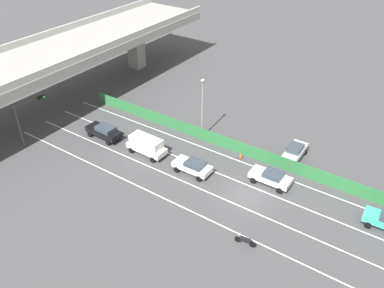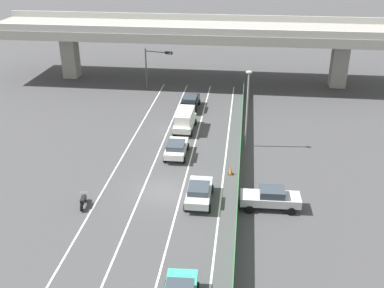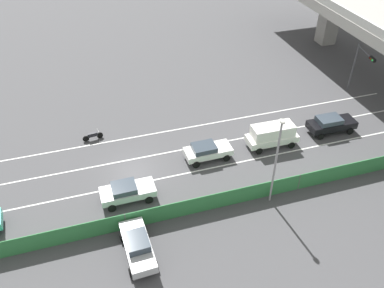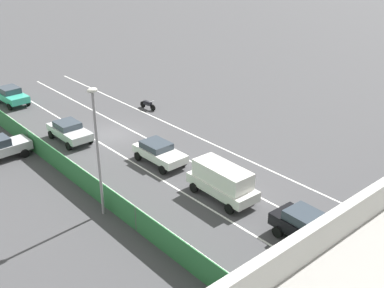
{
  "view_description": "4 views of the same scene",
  "coord_description": "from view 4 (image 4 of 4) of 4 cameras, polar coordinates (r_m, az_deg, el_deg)",
  "views": [
    {
      "loc": [
        -28.21,
        -12.69,
        26.53
      ],
      "look_at": [
        1.81,
        7.8,
        2.36
      ],
      "focal_mm": 37.47,
      "sensor_mm": 36.0,
      "label": 1
    },
    {
      "loc": [
        6.31,
        -31.58,
        19.39
      ],
      "look_at": [
        1.81,
        5.72,
        1.77
      ],
      "focal_mm": 42.35,
      "sensor_mm": 36.0,
      "label": 2
    },
    {
      "loc": [
        26.89,
        -3.17,
        23.37
      ],
      "look_at": [
        -0.34,
        5.36,
        1.48
      ],
      "focal_mm": 38.1,
      "sensor_mm": 36.0,
      "label": 3
    },
    {
      "loc": [
        17.96,
        30.54,
        15.17
      ],
      "look_at": [
        -2.32,
        7.27,
        0.94
      ],
      "focal_mm": 43.42,
      "sensor_mm": 36.0,
      "label": 4
    }
  ],
  "objects": [
    {
      "name": "car_taxi_teal",
      "position": [
        47.73,
        -21.36,
        5.63
      ],
      "size": [
        2.2,
        4.29,
        1.63
      ],
      "color": "teal",
      "rests_on": "ground"
    },
    {
      "name": "lane_line_left_edge",
      "position": [
        37.26,
        1.0,
        0.72
      ],
      "size": [
        0.14,
        46.63,
        0.01
      ],
      "primitive_type": "cube",
      "color": "silver",
      "rests_on": "ground"
    },
    {
      "name": "car_sedan_white",
      "position": [
        33.06,
        -4.08,
        -0.96
      ],
      "size": [
        2.1,
        4.23,
        1.51
      ],
      "color": "white",
      "rests_on": "ground"
    },
    {
      "name": "car_sedan_black",
      "position": [
        25.54,
        14.5,
        -10.03
      ],
      "size": [
        2.14,
        4.71,
        1.67
      ],
      "color": "black",
      "rests_on": "ground"
    },
    {
      "name": "car_sedan_silver",
      "position": [
        37.76,
        -14.85,
        1.61
      ],
      "size": [
        2.09,
        4.33,
        1.52
      ],
      "color": "#B7BABC",
      "rests_on": "ground"
    },
    {
      "name": "lane_line_mid_right",
      "position": [
        33.66,
        -7.28,
        -2.25
      ],
      "size": [
        0.14,
        46.63,
        0.01
      ],
      "primitive_type": "cube",
      "color": "silver",
      "rests_on": "ground"
    },
    {
      "name": "lane_line_right_edge",
      "position": [
        32.21,
        -12.07,
        -3.95
      ],
      "size": [
        0.14,
        46.63,
        0.01
      ],
      "primitive_type": "cube",
      "color": "silver",
      "rests_on": "ground"
    },
    {
      "name": "ground_plane",
      "position": [
        38.54,
        -9.75,
        1.19
      ],
      "size": [
        300.0,
        300.0,
        0.0
      ],
      "primitive_type": "plane",
      "color": "#424244"
    },
    {
      "name": "street_lamp",
      "position": [
        25.96,
        -11.59,
        0.29
      ],
      "size": [
        0.6,
        0.36,
        7.73
      ],
      "color": "gray",
      "rests_on": "ground"
    },
    {
      "name": "green_fence",
      "position": [
        31.32,
        -14.33,
        -3.44
      ],
      "size": [
        0.1,
        42.73,
        1.57
      ],
      "color": "#2D753D",
      "rests_on": "ground"
    },
    {
      "name": "car_van_white",
      "position": [
        28.62,
        3.74,
        -4.44
      ],
      "size": [
        2.14,
        4.8,
        2.18
      ],
      "color": "silver",
      "rests_on": "ground"
    },
    {
      "name": "lane_line_mid_left",
      "position": [
        35.36,
        -2.92,
        -0.69
      ],
      "size": [
        0.14,
        46.63,
        0.01
      ],
      "primitive_type": "cube",
      "color": "silver",
      "rests_on": "ground"
    },
    {
      "name": "motorcycle",
      "position": [
        43.5,
        -5.46,
        4.86
      ],
      "size": [
        0.6,
        1.95,
        0.93
      ],
      "color": "black",
      "rests_on": "ground"
    },
    {
      "name": "traffic_cone",
      "position": [
        33.15,
        -14.49,
        -2.71
      ],
      "size": [
        0.47,
        0.47,
        0.7
      ],
      "color": "orange",
      "rests_on": "ground"
    }
  ]
}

